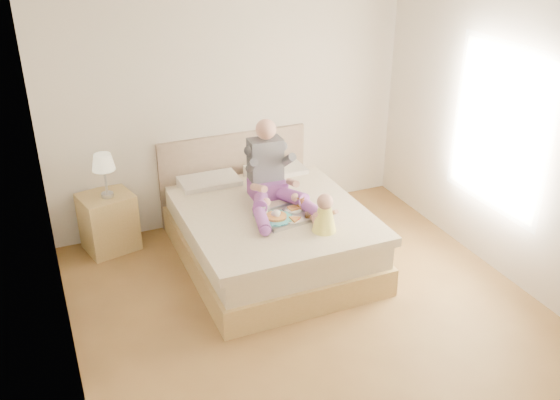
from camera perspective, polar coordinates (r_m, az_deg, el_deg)
name	(u,v)px	position (r m, az deg, el deg)	size (l,w,h in m)	color
room	(326,155)	(4.93, 4.21, 4.11)	(4.02, 4.22, 2.71)	brown
bed	(267,229)	(6.30, -1.21, -2.65)	(1.70, 2.18, 1.00)	#9B7D48
nightstand	(109,222)	(6.69, -15.40, -1.94)	(0.59, 0.55, 0.61)	#9B7D48
lamp	(103,165)	(6.38, -15.85, 3.12)	(0.22, 0.22, 0.46)	#ADAFB4
adult	(271,178)	(6.11, -0.79, 2.00)	(0.70, 1.00, 0.83)	#76398E
tray	(286,214)	(5.87, 0.51, -1.33)	(0.56, 0.47, 0.15)	#ADAFB4
baby	(324,216)	(5.62, 4.06, -1.43)	(0.24, 0.33, 0.37)	#FFF650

